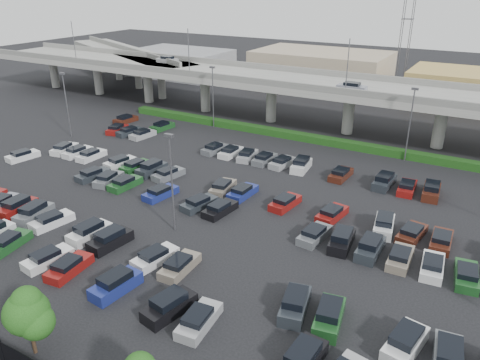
# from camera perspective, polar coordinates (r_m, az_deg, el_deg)

# --- Properties ---
(ground) EXTENTS (280.00, 280.00, 0.00)m
(ground) POSITION_cam_1_polar(r_m,az_deg,el_deg) (54.23, -2.82, -2.49)
(ground) COLOR black
(overpass) EXTENTS (150.00, 13.00, 15.80)m
(overpass) POSITION_cam_1_polar(r_m,az_deg,el_deg) (79.40, 9.73, 11.01)
(overpass) COLOR gray
(overpass) RESTS_ON ground
(on_ramp) EXTENTS (50.93, 30.13, 8.80)m
(on_ramp) POSITION_cam_1_polar(r_m,az_deg,el_deg) (116.25, -13.52, 14.58)
(on_ramp) COLOR gray
(on_ramp) RESTS_ON ground
(hedge) EXTENTS (66.00, 1.60, 1.10)m
(hedge) POSITION_cam_1_polar(r_m,az_deg,el_deg) (74.70, 7.59, 5.24)
(hedge) COLOR #194012
(hedge) RESTS_ON ground
(tree_row) EXTENTS (65.07, 3.66, 5.94)m
(tree_row) POSITION_cam_1_polar(r_m,az_deg,el_deg) (35.88, -26.04, -13.65)
(tree_row) COLOR #332316
(tree_row) RESTS_ON ground
(parked_cars) EXTENTS (63.18, 41.63, 1.67)m
(parked_cars) POSITION_cam_1_polar(r_m,az_deg,el_deg) (51.00, -5.13, -3.57)
(parked_cars) COLOR navy
(parked_cars) RESTS_ON ground
(light_poles) EXTENTS (66.90, 48.38, 10.30)m
(light_poles) POSITION_cam_1_polar(r_m,az_deg,el_deg) (55.55, -5.43, 5.04)
(light_poles) COLOR #55545A
(light_poles) RESTS_ON ground
(distant_buildings) EXTENTS (138.00, 24.00, 9.00)m
(distant_buildings) POSITION_cam_1_polar(r_m,az_deg,el_deg) (105.53, 22.07, 10.95)
(distant_buildings) COLOR gray
(distant_buildings) RESTS_ON ground
(comm_tower) EXTENTS (2.40, 2.40, 30.00)m
(comm_tower) POSITION_cam_1_polar(r_m,az_deg,el_deg) (117.30, 19.82, 18.29)
(comm_tower) COLOR #55545A
(comm_tower) RESTS_ON ground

